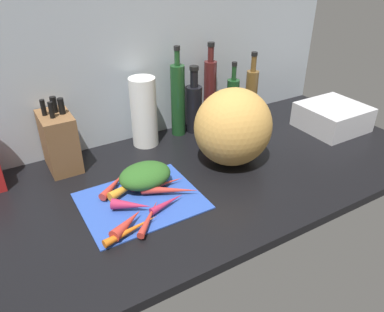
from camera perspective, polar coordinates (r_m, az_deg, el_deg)
ground_plane at (r=133.84cm, az=1.93°, el=-2.79°), size 170.00×80.00×3.00cm
wall_back at (r=151.90cm, az=-5.88°, el=14.24°), size 170.00×3.00×60.00cm
cutting_board at (r=118.89cm, az=-7.81°, el=-6.74°), size 36.53×29.71×0.80cm
carrot_0 at (r=122.92cm, az=-9.32°, el=-4.38°), size 17.69×9.05×3.13cm
carrot_1 at (r=122.95cm, az=-4.54°, el=-4.32°), size 15.39×2.31×2.06cm
carrot_2 at (r=119.23cm, az=-3.37°, el=-5.24°), size 16.87×11.87×2.95cm
carrot_3 at (r=126.19cm, az=-7.86°, el=-3.35°), size 11.26×10.09×2.74cm
carrot_4 at (r=106.23cm, az=-9.21°, el=-11.04°), size 17.65×5.69×2.29cm
carrot_5 at (r=113.81cm, az=-9.30°, el=-7.44°), size 11.62×9.92×3.48cm
carrot_6 at (r=109.61cm, az=-6.56°, el=-9.33°), size 12.49×13.45×2.18cm
carrot_7 at (r=107.51cm, az=-9.86°, el=-10.09°), size 12.40×9.60×3.53cm
carrot_8 at (r=114.48cm, az=-3.79°, el=-7.17°), size 12.81×5.18×2.28cm
carrot_9 at (r=124.87cm, az=-11.75°, el=-4.17°), size 13.85×12.42×2.67cm
carrot_greens_pile at (r=122.99cm, az=-7.20°, el=-2.98°), size 17.47×13.44×7.39cm
winter_squash at (r=132.84cm, az=6.31°, el=4.43°), size 28.45×26.27×27.99cm
knife_block at (r=137.98cm, az=-19.67°, el=2.19°), size 10.41×16.18×26.07cm
paper_towel_roll at (r=145.97cm, az=-7.39°, el=6.67°), size 10.14×10.14×27.39cm
bottle_0 at (r=152.72cm, az=-2.18°, el=8.66°), size 5.78×5.78×36.86cm
bottle_1 at (r=156.67cm, az=0.30°, el=7.64°), size 6.61×6.61×28.31cm
bottle_2 at (r=161.49cm, az=2.76°, el=9.82°), size 5.32×5.32×36.03cm
bottle_3 at (r=164.58cm, az=6.22°, el=8.43°), size 5.28×5.28×27.82cm
bottle_4 at (r=169.00cm, az=9.05°, el=9.38°), size 5.32×5.32×30.86cm
dish_rack at (r=172.41cm, az=20.72°, el=5.62°), size 25.37×23.94×10.49cm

